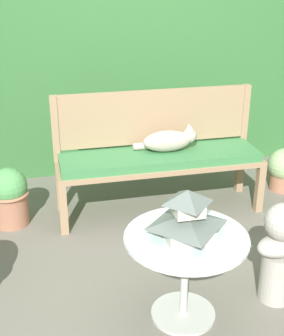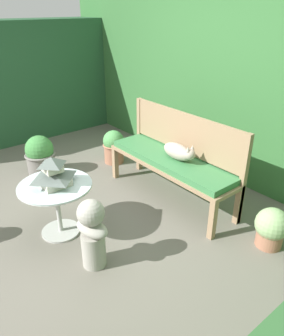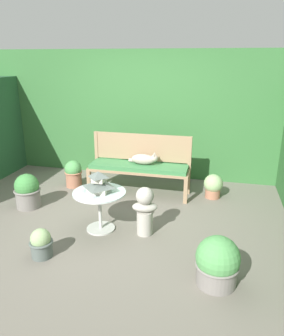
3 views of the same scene
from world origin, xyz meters
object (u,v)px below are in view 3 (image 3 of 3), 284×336
object	(u,v)px
patio_table	(99,200)
potted_plant_bench_right	(217,263)
garden_bust	(145,210)
potted_plant_table_far	(41,243)
garden_bench	(139,169)
potted_plant_table_near	(27,191)
pagoda_birdhouse	(99,183)
potted_plant_path_edge	(73,173)
cat	(144,159)
potted_plant_patio_mid	(213,186)

from	to	relation	value
patio_table	potted_plant_bench_right	size ratio (longest dim) A/B	1.31
patio_table	garden_bust	distance (m)	0.61
patio_table	potted_plant_table_far	distance (m)	0.91
potted_plant_bench_right	garden_bench	bearing A→B (deg)	122.89
potted_plant_bench_right	potted_plant_table_near	xyz separation A→B (m)	(-2.86, 1.16, 0.01)
pagoda_birdhouse	potted_plant_table_far	xyz separation A→B (m)	(-0.43, -0.76, -0.49)
patio_table	potted_plant_path_edge	distance (m)	1.69
cat	garden_bust	xyz separation A→B (m)	(0.32, -1.31, -0.26)
cat	patio_table	xyz separation A→B (m)	(-0.28, -1.33, -0.18)
patio_table	potted_plant_table_far	size ratio (longest dim) A/B	1.97
garden_bench	potted_plant_path_edge	bearing A→B (deg)	177.47
garden_bust	potted_plant_path_edge	world-z (taller)	garden_bust
garden_bench	potted_plant_table_near	xyz separation A→B (m)	(-1.52, -0.90, -0.18)
potted_plant_table_near	garden_bust	bearing A→B (deg)	-10.76
patio_table	potted_plant_bench_right	world-z (taller)	patio_table
garden_bust	patio_table	bearing A→B (deg)	171.15
potted_plant_table_far	potted_plant_patio_mid	distance (m)	2.87
potted_plant_bench_right	potted_plant_patio_mid	size ratio (longest dim) A/B	1.34
garden_bench	potted_plant_table_far	world-z (taller)	garden_bench
cat	potted_plant_table_near	distance (m)	1.89
garden_bench	potted_plant_table_near	size ratio (longest dim) A/B	3.15
potted_plant_table_far	potted_plant_table_near	bearing A→B (deg)	127.68
patio_table	pagoda_birdhouse	distance (m)	0.23
garden_bench	garden_bust	world-z (taller)	garden_bust
potted_plant_table_near	potted_plant_bench_right	bearing A→B (deg)	-22.17
potted_plant_path_edge	potted_plant_patio_mid	distance (m)	2.43
pagoda_birdhouse	potted_plant_path_edge	xyz separation A→B (m)	(-1.01, 1.34, -0.42)
potted_plant_bench_right	patio_table	bearing A→B (deg)	153.25
pagoda_birdhouse	patio_table	bearing A→B (deg)	89.10
pagoda_birdhouse	potted_plant_path_edge	world-z (taller)	pagoda_birdhouse
cat	patio_table	distance (m)	1.37
garden_bench	potted_plant_path_edge	xyz separation A→B (m)	(-1.21, 0.05, -0.20)
cat	garden_bust	world-z (taller)	cat
garden_bench	pagoda_birdhouse	distance (m)	1.33
garden_bust	potted_plant_table_far	world-z (taller)	garden_bust
potted_plant_bench_right	potted_plant_path_edge	bearing A→B (deg)	140.19
potted_plant_bench_right	garden_bust	bearing A→B (deg)	139.46
potted_plant_patio_mid	patio_table	bearing A→B (deg)	-134.78
cat	patio_table	size ratio (longest dim) A/B	0.74
potted_plant_path_edge	pagoda_birdhouse	bearing A→B (deg)	-53.20
cat	potted_plant_table_far	bearing A→B (deg)	-107.52
garden_bench	potted_plant_table_far	size ratio (longest dim) A/B	4.78
cat	garden_bust	size ratio (longest dim) A/B	0.79
garden_bench	garden_bust	distance (m)	1.33
cat	potted_plant_path_edge	world-z (taller)	cat
garden_bench	potted_plant_bench_right	bearing A→B (deg)	-57.11
cat	potted_plant_patio_mid	world-z (taller)	cat
garden_bench	potted_plant_table_far	distance (m)	2.16
garden_bench	patio_table	size ratio (longest dim) A/B	2.42
patio_table	cat	bearing A→B (deg)	77.93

